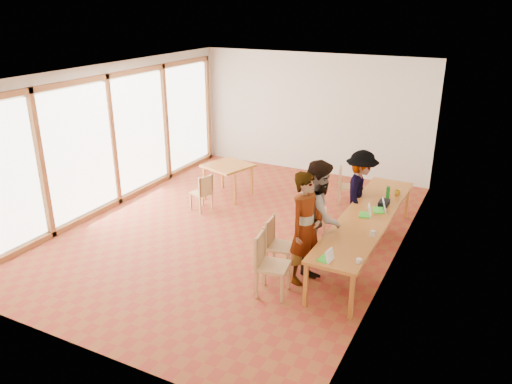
{
  "coord_description": "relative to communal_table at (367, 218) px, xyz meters",
  "views": [
    {
      "loc": [
        4.32,
        -7.7,
        4.2
      ],
      "look_at": [
        0.72,
        -0.57,
        1.1
      ],
      "focal_mm": 35.0,
      "sensor_mm": 36.0,
      "label": 1
    }
  ],
  "objects": [
    {
      "name": "ground",
      "position": [
        -2.5,
        -0.11,
        -0.7
      ],
      "size": [
        8.0,
        8.0,
        0.0
      ],
      "primitive_type": "plane",
      "color": "brown",
      "rests_on": "ground"
    },
    {
      "name": "wall_back",
      "position": [
        -2.5,
        3.89,
        0.8
      ],
      "size": [
        6.0,
        0.1,
        3.0
      ],
      "primitive_type": "cube",
      "color": "beige",
      "rests_on": "ground"
    },
    {
      "name": "wall_front",
      "position": [
        -2.5,
        -4.11,
        0.8
      ],
      "size": [
        6.0,
        0.1,
        3.0
      ],
      "primitive_type": "cube",
      "color": "beige",
      "rests_on": "ground"
    },
    {
      "name": "wall_right",
      "position": [
        0.5,
        -0.11,
        0.8
      ],
      "size": [
        0.1,
        8.0,
        3.0
      ],
      "primitive_type": "cube",
      "color": "beige",
      "rests_on": "ground"
    },
    {
      "name": "window_wall",
      "position": [
        -5.46,
        -0.11,
        0.8
      ],
      "size": [
        0.1,
        8.0,
        3.0
      ],
      "primitive_type": "cube",
      "color": "white",
      "rests_on": "ground"
    },
    {
      "name": "ceiling",
      "position": [
        -2.5,
        -0.11,
        2.32
      ],
      "size": [
        6.0,
        8.0,
        0.04
      ],
      "primitive_type": "cube",
      "color": "white",
      "rests_on": "wall_back"
    },
    {
      "name": "communal_table",
      "position": [
        0.0,
        0.0,
        0.0
      ],
      "size": [
        0.8,
        4.0,
        0.75
      ],
      "color": "#B67A28",
      "rests_on": "ground"
    },
    {
      "name": "side_table",
      "position": [
        -3.51,
        1.35,
        -0.03
      ],
      "size": [
        0.9,
        0.9,
        0.75
      ],
      "rotation": [
        0.0,
        0.0,
        -0.3
      ],
      "color": "#B67A28",
      "rests_on": "ground"
    },
    {
      "name": "chair_near",
      "position": [
        -1.01,
        -1.86,
        -0.1
      ],
      "size": [
        0.53,
        0.53,
        0.52
      ],
      "rotation": [
        0.0,
        0.0,
        0.16
      ],
      "color": "tan",
      "rests_on": "ground"
    },
    {
      "name": "chair_mid",
      "position": [
        -1.19,
        -1.15,
        -0.15
      ],
      "size": [
        0.46,
        0.46,
        0.48
      ],
      "rotation": [
        0.0,
        0.0,
        0.11
      ],
      "color": "tan",
      "rests_on": "ground"
    },
    {
      "name": "chair_far",
      "position": [
        -1.18,
        0.32,
        -0.1
      ],
      "size": [
        0.58,
        0.58,
        0.53
      ],
      "rotation": [
        0.0,
        0.0,
        0.32
      ],
      "color": "tan",
      "rests_on": "ground"
    },
    {
      "name": "chair_empty",
      "position": [
        -1.06,
        2.11,
        -0.2
      ],
      "size": [
        0.46,
        0.46,
        0.44
      ],
      "rotation": [
        0.0,
        0.0,
        0.23
      ],
      "color": "tan",
      "rests_on": "ground"
    },
    {
      "name": "chair_spare",
      "position": [
        -3.55,
        0.38,
        -0.21
      ],
      "size": [
        0.47,
        0.47,
        0.42
      ],
      "rotation": [
        0.0,
        0.0,
        2.82
      ],
      "color": "tan",
      "rests_on": "ground"
    },
    {
      "name": "person_near",
      "position": [
        -0.63,
        -1.26,
        0.2
      ],
      "size": [
        0.61,
        0.76,
        1.81
      ],
      "primitive_type": "imported",
      "rotation": [
        0.0,
        0.0,
        1.26
      ],
      "color": "gray",
      "rests_on": "ground"
    },
    {
      "name": "person_mid",
      "position": [
        -0.59,
        -0.78,
        0.23
      ],
      "size": [
        0.91,
        1.06,
        1.87
      ],
      "primitive_type": "imported",
      "rotation": [
        0.0,
        0.0,
        1.83
      ],
      "color": "gray",
      "rests_on": "ground"
    },
    {
      "name": "person_far",
      "position": [
        -0.37,
        0.85,
        0.11
      ],
      "size": [
        0.77,
        1.13,
        1.62
      ],
      "primitive_type": "imported",
      "rotation": [
        0.0,
        0.0,
        1.74
      ],
      "color": "gray",
      "rests_on": "ground"
    },
    {
      "name": "laptop_near",
      "position": [
        -0.09,
        -1.8,
        0.1
      ],
      "size": [
        0.21,
        0.23,
        0.18
      ],
      "rotation": [
        0.0,
        0.0,
        -0.12
      ],
      "color": "green",
      "rests_on": "communal_table"
    },
    {
      "name": "laptop_mid",
      "position": [
        -0.0,
        -0.02,
        0.1
      ],
      "size": [
        0.25,
        0.27,
        0.2
      ],
      "rotation": [
        0.0,
        0.0,
        0.21
      ],
      "color": "green",
      "rests_on": "communal_table"
    },
    {
      "name": "laptop_far",
      "position": [
        0.17,
        0.29,
        0.11
      ],
      "size": [
        0.29,
        0.31,
        0.22
      ],
      "rotation": [
        0.0,
        0.0,
        0.33
      ],
      "color": "green",
      "rests_on": "communal_table"
    },
    {
      "name": "yellow_mug",
      "position": [
        0.25,
        1.19,
        0.09
      ],
      "size": [
        0.15,
        0.15,
        0.09
      ],
      "primitive_type": "imported",
      "rotation": [
        0.0,
        0.0,
        -0.36
      ],
      "color": "gold",
      "rests_on": "communal_table"
    },
    {
      "name": "green_bottle",
      "position": [
        0.16,
        0.8,
        0.19
      ],
      "size": [
        0.07,
        0.07,
        0.28
      ],
      "primitive_type": "cylinder",
      "color": "#12671A",
      "rests_on": "communal_table"
    },
    {
      "name": "clear_glass",
      "position": [
        0.29,
        -0.74,
        0.09
      ],
      "size": [
        0.07,
        0.07,
        0.09
      ],
      "primitive_type": "cylinder",
      "color": "silver",
      "rests_on": "communal_table"
    },
    {
      "name": "condiment_cup",
      "position": [
        0.33,
        -1.67,
        0.08
      ],
      "size": [
        0.08,
        0.08,
        0.06
      ],
      "primitive_type": "cylinder",
      "color": "white",
      "rests_on": "communal_table"
    },
    {
      "name": "pink_phone",
      "position": [
        0.21,
        0.32,
        0.05
      ],
      "size": [
        0.05,
        0.1,
        0.01
      ],
      "primitive_type": "cube",
      "color": "#D03B7A",
      "rests_on": "communal_table"
    },
    {
      "name": "black_pouch",
      "position": [
        0.15,
        0.58,
        0.09
      ],
      "size": [
        0.16,
        0.26,
        0.09
      ],
      "primitive_type": "cube",
      "color": "black",
      "rests_on": "communal_table"
    }
  ]
}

